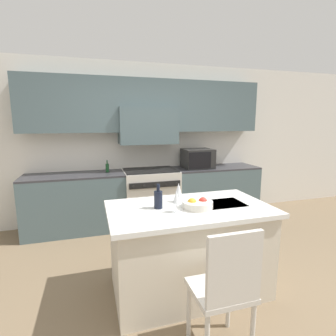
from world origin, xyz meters
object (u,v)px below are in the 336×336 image
object	(u,v)px
fruit_bowl	(197,204)
island_chair	(226,286)
oil_bottle_on_counter	(107,168)
wine_glass_near	(176,198)
range_stove	(151,197)
wine_glass_far	(179,189)
wine_bottle	(158,199)
microwave	(198,159)

from	to	relation	value
fruit_bowl	island_chair	bearing A→B (deg)	-97.41
fruit_bowl	oil_bottle_on_counter	size ratio (longest dim) A/B	1.54
wine_glass_near	oil_bottle_on_counter	bearing A→B (deg)	103.16
wine_glass_near	island_chair	bearing A→B (deg)	-79.32
range_stove	wine_glass_near	xyz separation A→B (m)	(-0.21, -1.99, 0.57)
range_stove	fruit_bowl	bearing A→B (deg)	-89.16
island_chair	fruit_bowl	world-z (taller)	island_chair
range_stove	wine_glass_far	size ratio (longest dim) A/B	4.62
wine_bottle	wine_glass_near	bearing A→B (deg)	-49.66
wine_bottle	wine_glass_far	xyz separation A→B (m)	(0.25, 0.14, 0.05)
wine_glass_far	fruit_bowl	distance (m)	0.28
range_stove	wine_glass_far	bearing A→B (deg)	-92.86
wine_glass_far	oil_bottle_on_counter	distance (m)	1.89
microwave	wine_glass_far	xyz separation A→B (m)	(-0.94, -1.72, -0.05)
range_stove	wine_glass_near	world-z (taller)	wine_glass_near
range_stove	oil_bottle_on_counter	size ratio (longest dim) A/B	4.79
oil_bottle_on_counter	microwave	bearing A→B (deg)	-2.59
wine_glass_far	oil_bottle_on_counter	size ratio (longest dim) A/B	1.04
oil_bottle_on_counter	range_stove	bearing A→B (deg)	-7.30
wine_glass_near	wine_glass_far	bearing A→B (deg)	67.43
wine_bottle	wine_glass_far	size ratio (longest dim) A/B	1.19
range_stove	fruit_bowl	world-z (taller)	fruit_bowl
microwave	wine_bottle	bearing A→B (deg)	-122.81
wine_bottle	wine_glass_near	distance (m)	0.21
island_chair	wine_glass_far	distance (m)	1.10
range_stove	island_chair	bearing A→B (deg)	-91.52
island_chair	wine_glass_far	world-z (taller)	wine_glass_far
oil_bottle_on_counter	wine_glass_far	bearing A→B (deg)	-71.25
wine_bottle	oil_bottle_on_counter	xyz separation A→B (m)	(-0.35, 1.92, -0.00)
wine_glass_far	island_chair	bearing A→B (deg)	-89.24
microwave	wine_glass_near	distance (m)	2.27
range_stove	wine_bottle	bearing A→B (deg)	-100.43
island_chair	wine_bottle	xyz separation A→B (m)	(-0.27, 0.87, 0.41)
fruit_bowl	wine_glass_near	bearing A→B (deg)	-166.69
range_stove	wine_glass_near	bearing A→B (deg)	-95.90
wine_bottle	microwave	bearing A→B (deg)	57.19
microwave	oil_bottle_on_counter	xyz separation A→B (m)	(-1.55, 0.07, -0.09)
range_stove	wine_glass_near	size ratio (longest dim) A/B	4.62
oil_bottle_on_counter	island_chair	bearing A→B (deg)	-77.47
island_chair	fruit_bowl	distance (m)	0.85
microwave	island_chair	xyz separation A→B (m)	(-0.93, -2.72, -0.51)
range_stove	fruit_bowl	xyz separation A→B (m)	(0.03, -1.93, 0.47)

